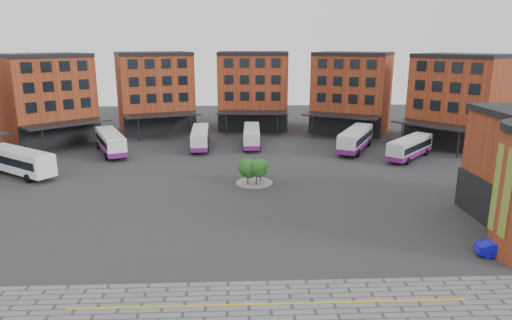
{
  "coord_description": "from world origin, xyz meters",
  "views": [
    {
      "loc": [
        -0.05,
        -40.18,
        16.59
      ],
      "look_at": [
        2.02,
        7.76,
        4.0
      ],
      "focal_mm": 32.0,
      "sensor_mm": 36.0,
      "label": 1
    }
  ],
  "objects_px": {
    "bus_c": "(200,138)",
    "bus_b": "(110,142)",
    "blue_car": "(502,249)",
    "bus_e": "(356,139)",
    "bus_f": "(410,147)",
    "bus_a": "(19,160)",
    "tree_island": "(254,169)",
    "bus_d": "(252,136)"
  },
  "relations": [
    {
      "from": "bus_e",
      "to": "bus_f",
      "type": "distance_m",
      "value": 8.44
    },
    {
      "from": "blue_car",
      "to": "bus_e",
      "type": "bearing_deg",
      "value": 16.1
    },
    {
      "from": "bus_d",
      "to": "bus_f",
      "type": "bearing_deg",
      "value": -19.74
    },
    {
      "from": "bus_d",
      "to": "bus_b",
      "type": "bearing_deg",
      "value": -167.33
    },
    {
      "from": "bus_f",
      "to": "blue_car",
      "type": "bearing_deg",
      "value": -54.97
    },
    {
      "from": "bus_b",
      "to": "bus_f",
      "type": "distance_m",
      "value": 44.34
    },
    {
      "from": "bus_f",
      "to": "blue_car",
      "type": "height_order",
      "value": "bus_f"
    },
    {
      "from": "bus_f",
      "to": "blue_car",
      "type": "xyz_separation_m",
      "value": [
        -4.15,
        -31.0,
        -1.02
      ]
    },
    {
      "from": "bus_a",
      "to": "bus_b",
      "type": "bearing_deg",
      "value": -0.98
    },
    {
      "from": "bus_e",
      "to": "blue_car",
      "type": "distance_m",
      "value": 36.36
    },
    {
      "from": "bus_c",
      "to": "bus_e",
      "type": "relative_size",
      "value": 0.93
    },
    {
      "from": "bus_a",
      "to": "bus_c",
      "type": "xyz_separation_m",
      "value": [
        21.66,
        14.37,
        -0.3
      ]
    },
    {
      "from": "tree_island",
      "to": "bus_c",
      "type": "xyz_separation_m",
      "value": [
        -7.83,
        19.47,
        -0.17
      ]
    },
    {
      "from": "bus_b",
      "to": "bus_a",
      "type": "bearing_deg",
      "value": -151.2
    },
    {
      "from": "bus_b",
      "to": "bus_d",
      "type": "distance_m",
      "value": 21.86
    },
    {
      "from": "bus_c",
      "to": "bus_e",
      "type": "xyz_separation_m",
      "value": [
        24.23,
        -2.86,
        0.16
      ]
    },
    {
      "from": "bus_e",
      "to": "bus_f",
      "type": "xyz_separation_m",
      "value": [
        6.6,
        -5.26,
        -0.18
      ]
    },
    {
      "from": "bus_a",
      "to": "bus_c",
      "type": "distance_m",
      "value": 26.0
    },
    {
      "from": "bus_c",
      "to": "bus_e",
      "type": "height_order",
      "value": "bus_e"
    },
    {
      "from": "bus_f",
      "to": "bus_e",
      "type": "bearing_deg",
      "value": -175.87
    },
    {
      "from": "bus_c",
      "to": "bus_f",
      "type": "bearing_deg",
      "value": -17.14
    },
    {
      "from": "bus_a",
      "to": "blue_car",
      "type": "distance_m",
      "value": 54.32
    },
    {
      "from": "bus_c",
      "to": "bus_d",
      "type": "bearing_deg",
      "value": 3.69
    },
    {
      "from": "bus_a",
      "to": "blue_car",
      "type": "bearing_deg",
      "value": -81.11
    },
    {
      "from": "tree_island",
      "to": "blue_car",
      "type": "distance_m",
      "value": 27.25
    },
    {
      "from": "tree_island",
      "to": "bus_a",
      "type": "distance_m",
      "value": 29.93
    },
    {
      "from": "bus_b",
      "to": "bus_f",
      "type": "relative_size",
      "value": 1.22
    },
    {
      "from": "bus_a",
      "to": "bus_e",
      "type": "distance_m",
      "value": 47.32
    },
    {
      "from": "bus_a",
      "to": "bus_e",
      "type": "xyz_separation_m",
      "value": [
        45.89,
        11.51,
        -0.14
      ]
    },
    {
      "from": "bus_c",
      "to": "bus_e",
      "type": "distance_m",
      "value": 24.4
    },
    {
      "from": "bus_c",
      "to": "blue_car",
      "type": "xyz_separation_m",
      "value": [
        26.68,
        -39.12,
        -1.03
      ]
    },
    {
      "from": "bus_a",
      "to": "bus_b",
      "type": "relative_size",
      "value": 0.94
    },
    {
      "from": "bus_c",
      "to": "bus_a",
      "type": "bearing_deg",
      "value": -148.83
    },
    {
      "from": "bus_b",
      "to": "bus_c",
      "type": "distance_m",
      "value": 13.61
    },
    {
      "from": "bus_b",
      "to": "blue_car",
      "type": "height_order",
      "value": "bus_b"
    },
    {
      "from": "blue_car",
      "to": "bus_c",
      "type": "bearing_deg",
      "value": 46.53
    },
    {
      "from": "bus_b",
      "to": "tree_island",
      "type": "bearing_deg",
      "value": -61.94
    },
    {
      "from": "bus_c",
      "to": "bus_b",
      "type": "bearing_deg",
      "value": -168.89
    },
    {
      "from": "tree_island",
      "to": "blue_car",
      "type": "bearing_deg",
      "value": -46.19
    },
    {
      "from": "bus_b",
      "to": "bus_c",
      "type": "relative_size",
      "value": 1.07
    },
    {
      "from": "bus_a",
      "to": "bus_f",
      "type": "distance_m",
      "value": 52.87
    },
    {
      "from": "bus_b",
      "to": "blue_car",
      "type": "xyz_separation_m",
      "value": [
        39.91,
        -35.94,
        -1.15
      ]
    }
  ]
}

